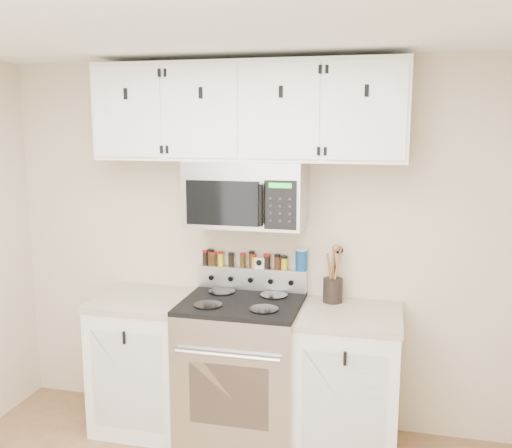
# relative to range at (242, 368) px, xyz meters

# --- Properties ---
(back_wall) EXTENTS (3.50, 0.01, 2.50)m
(back_wall) POSITION_rel_range_xyz_m (0.00, 0.32, 0.76)
(back_wall) COLOR beige
(back_wall) RESTS_ON floor
(ceiling) EXTENTS (3.50, 3.50, 0.01)m
(ceiling) POSITION_rel_range_xyz_m (0.00, -1.43, 2.01)
(ceiling) COLOR white
(ceiling) RESTS_ON back_wall
(range) EXTENTS (0.76, 0.65, 1.10)m
(range) POSITION_rel_range_xyz_m (0.00, 0.00, 0.00)
(range) COLOR #B7B7BA
(range) RESTS_ON floor
(base_cabinet_left) EXTENTS (0.64, 0.62, 0.92)m
(base_cabinet_left) POSITION_rel_range_xyz_m (-0.69, 0.02, -0.03)
(base_cabinet_left) COLOR white
(base_cabinet_left) RESTS_ON floor
(base_cabinet_right) EXTENTS (0.64, 0.62, 0.92)m
(base_cabinet_right) POSITION_rel_range_xyz_m (0.69, 0.02, -0.03)
(base_cabinet_right) COLOR white
(base_cabinet_right) RESTS_ON floor
(microwave) EXTENTS (0.76, 0.44, 0.42)m
(microwave) POSITION_rel_range_xyz_m (0.00, 0.13, 1.14)
(microwave) COLOR #9E9EA3
(microwave) RESTS_ON back_wall
(upper_cabinets) EXTENTS (2.00, 0.35, 0.62)m
(upper_cabinets) POSITION_rel_range_xyz_m (-0.00, 0.15, 1.66)
(upper_cabinets) COLOR white
(upper_cabinets) RESTS_ON back_wall
(utensil_crock) EXTENTS (0.13, 0.13, 0.37)m
(utensil_crock) POSITION_rel_range_xyz_m (0.56, 0.20, 0.53)
(utensil_crock) COLOR black
(utensil_crock) RESTS_ON base_cabinet_right
(kitchen_timer) EXTENTS (0.07, 0.06, 0.08)m
(kitchen_timer) POSITION_rel_range_xyz_m (0.05, 0.28, 0.65)
(kitchen_timer) COLOR white
(kitchen_timer) RESTS_ON range
(salt_canister) EXTENTS (0.08, 0.08, 0.15)m
(salt_canister) POSITION_rel_range_xyz_m (0.34, 0.28, 0.69)
(salt_canister) COLOR navy
(salt_canister) RESTS_ON range
(spice_jar_0) EXTENTS (0.04, 0.04, 0.10)m
(spice_jar_0) POSITION_rel_range_xyz_m (-0.34, 0.28, 0.67)
(spice_jar_0) COLOR black
(spice_jar_0) RESTS_ON range
(spice_jar_1) EXTENTS (0.05, 0.05, 0.11)m
(spice_jar_1) POSITION_rel_range_xyz_m (-0.30, 0.28, 0.67)
(spice_jar_1) COLOR #3A220E
(spice_jar_1) RESTS_ON range
(spice_jar_2) EXTENTS (0.04, 0.04, 0.10)m
(spice_jar_2) POSITION_rel_range_xyz_m (-0.28, 0.28, 0.66)
(spice_jar_2) COLOR #39230D
(spice_jar_2) RESTS_ON range
(spice_jar_3) EXTENTS (0.04, 0.04, 0.10)m
(spice_jar_3) POSITION_rel_range_xyz_m (-0.23, 0.28, 0.66)
(spice_jar_3) COLOR yellow
(spice_jar_3) RESTS_ON range
(spice_jar_4) EXTENTS (0.04, 0.04, 0.10)m
(spice_jar_4) POSITION_rel_range_xyz_m (-0.15, 0.28, 0.66)
(spice_jar_4) COLOR black
(spice_jar_4) RESTS_ON range
(spice_jar_5) EXTENTS (0.04, 0.04, 0.10)m
(spice_jar_5) POSITION_rel_range_xyz_m (-0.07, 0.28, 0.66)
(spice_jar_5) COLOR #412C0F
(spice_jar_5) RESTS_ON range
(spice_jar_6) EXTENTS (0.04, 0.04, 0.11)m
(spice_jar_6) POSITION_rel_range_xyz_m (-0.00, 0.28, 0.67)
(spice_jar_6) COLOR #40240F
(spice_jar_6) RESTS_ON range
(spice_jar_7) EXTENTS (0.04, 0.04, 0.09)m
(spice_jar_7) POSITION_rel_range_xyz_m (0.01, 0.28, 0.66)
(spice_jar_7) COLOR gold
(spice_jar_7) RESTS_ON range
(spice_jar_8) EXTENTS (0.05, 0.05, 0.10)m
(spice_jar_8) POSITION_rel_range_xyz_m (0.10, 0.28, 0.66)
(spice_jar_8) COLOR black
(spice_jar_8) RESTS_ON range
(spice_jar_9) EXTENTS (0.04, 0.04, 0.10)m
(spice_jar_9) POSITION_rel_range_xyz_m (0.18, 0.28, 0.66)
(spice_jar_9) COLOR #472111
(spice_jar_9) RESTS_ON range
(spice_jar_10) EXTENTS (0.04, 0.04, 0.09)m
(spice_jar_10) POSITION_rel_range_xyz_m (0.22, 0.28, 0.66)
(spice_jar_10) COLOR gold
(spice_jar_10) RESTS_ON range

